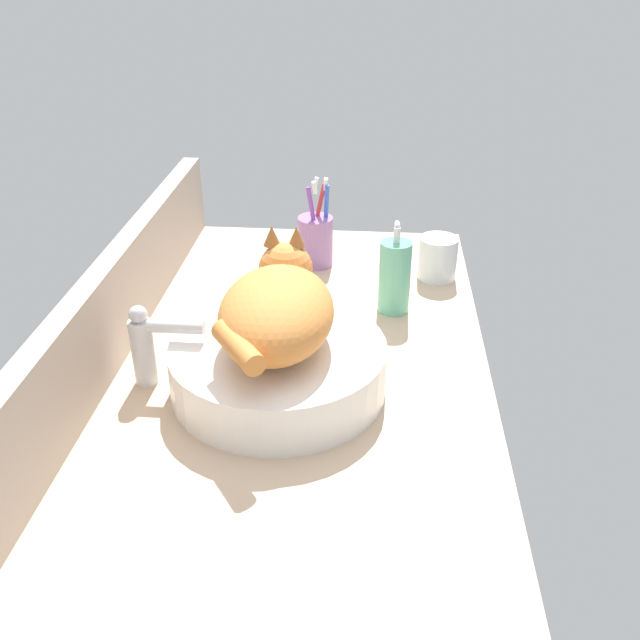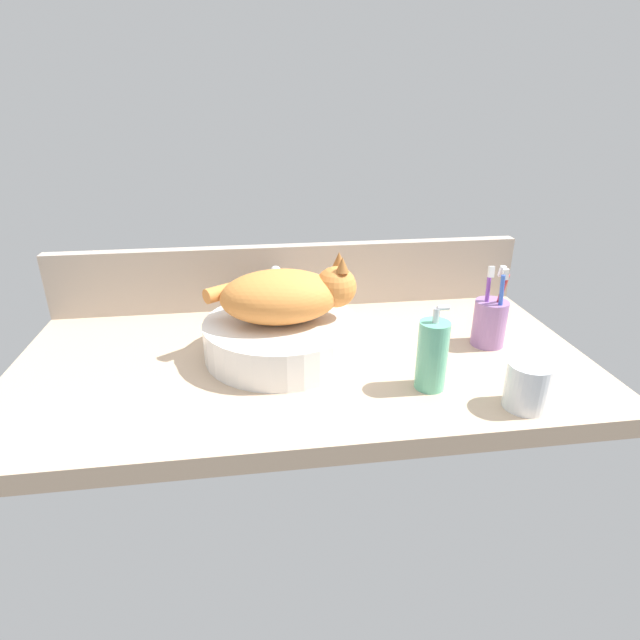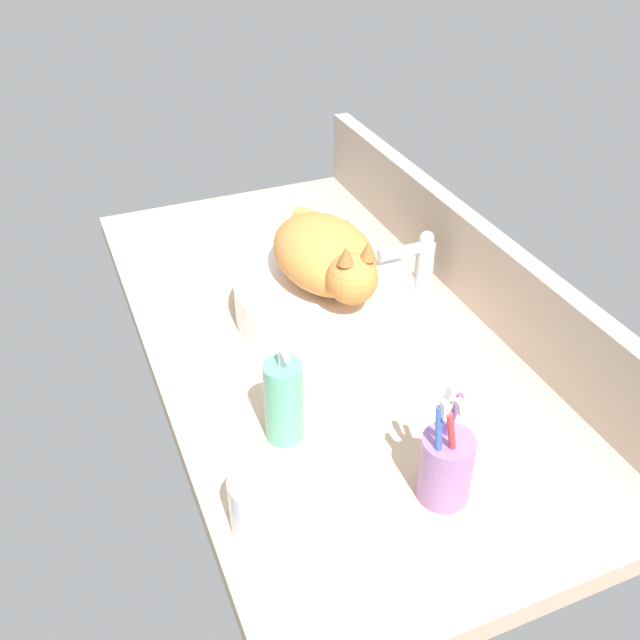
# 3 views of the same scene
# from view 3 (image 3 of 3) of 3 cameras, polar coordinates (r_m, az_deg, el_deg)

# --- Properties ---
(ground_plane) EXTENTS (1.23, 0.64, 0.04)m
(ground_plane) POSITION_cam_3_polar(r_m,az_deg,el_deg) (1.33, 0.38, -1.44)
(ground_plane) COLOR tan
(backsplash_panel) EXTENTS (1.23, 0.04, 0.17)m
(backsplash_panel) POSITION_cam_3_polar(r_m,az_deg,el_deg) (1.40, 11.89, 4.84)
(backsplash_panel) COLOR #AD9E8E
(backsplash_panel) RESTS_ON ground_plane
(sink_basin) EXTENTS (0.33, 0.33, 0.08)m
(sink_basin) POSITION_cam_3_polar(r_m,az_deg,el_deg) (1.33, 0.30, 1.84)
(sink_basin) COLOR white
(sink_basin) RESTS_ON ground_plane
(cat) EXTENTS (0.32, 0.17, 0.14)m
(cat) POSITION_cam_3_polar(r_m,az_deg,el_deg) (1.27, 0.58, 5.19)
(cat) COLOR orange
(cat) RESTS_ON sink_basin
(faucet) EXTENTS (0.04, 0.12, 0.14)m
(faucet) POSITION_cam_3_polar(r_m,az_deg,el_deg) (1.39, 7.97, 4.66)
(faucet) COLOR silver
(faucet) RESTS_ON ground_plane
(soap_dispenser) EXTENTS (0.06, 0.06, 0.17)m
(soap_dispenser) POSITION_cam_3_polar(r_m,az_deg,el_deg) (1.06, -2.92, -6.48)
(soap_dispenser) COLOR #60B793
(soap_dispenser) RESTS_ON ground_plane
(toothbrush_cup) EXTENTS (0.07, 0.07, 0.19)m
(toothbrush_cup) POSITION_cam_3_polar(r_m,az_deg,el_deg) (1.00, 9.82, -11.51)
(toothbrush_cup) COLOR #996BA8
(toothbrush_cup) RESTS_ON ground_plane
(water_glass) EXTENTS (0.08, 0.08, 0.09)m
(water_glass) POSITION_cam_3_polar(r_m,az_deg,el_deg) (0.97, -4.88, -14.69)
(water_glass) COLOR white
(water_glass) RESTS_ON ground_plane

